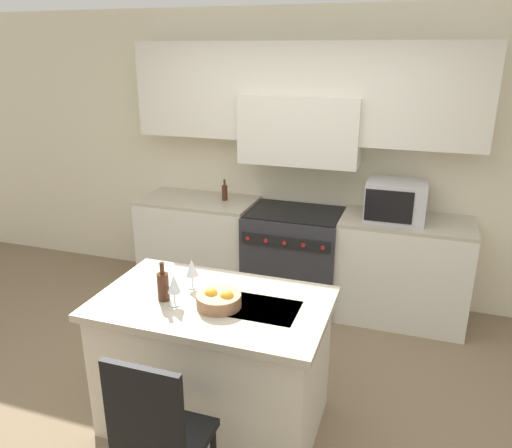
% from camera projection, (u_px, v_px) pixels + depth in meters
% --- Properties ---
extents(ground_plane, '(10.00, 10.00, 0.00)m').
position_uv_depth(ground_plane, '(230.00, 412.00, 3.39)').
color(ground_plane, '#7A664C').
extents(back_cabinetry, '(10.00, 0.46, 2.70)m').
position_uv_depth(back_cabinetry, '(304.00, 135.00, 4.61)').
color(back_cabinetry, beige).
rests_on(back_cabinetry, ground_plane).
extents(back_counter, '(3.11, 0.62, 0.94)m').
position_uv_depth(back_counter, '(294.00, 256.00, 4.75)').
color(back_counter, silver).
rests_on(back_counter, ground_plane).
extents(range_stove, '(0.87, 0.70, 0.92)m').
position_uv_depth(range_stove, '(294.00, 258.00, 4.74)').
color(range_stove, '#2D2D33').
rests_on(range_stove, ground_plane).
extents(microwave, '(0.50, 0.40, 0.33)m').
position_uv_depth(microwave, '(396.00, 201.00, 4.27)').
color(microwave, '#B7B7BC').
rests_on(microwave, back_counter).
extents(kitchen_island, '(1.43, 0.87, 0.89)m').
position_uv_depth(kitchen_island, '(214.00, 361.00, 3.19)').
color(kitchen_island, beige).
rests_on(kitchen_island, ground_plane).
extents(island_chair, '(0.42, 0.40, 1.03)m').
position_uv_depth(island_chair, '(157.00, 435.00, 2.42)').
color(island_chair, black).
rests_on(island_chair, ground_plane).
extents(wine_bottle, '(0.07, 0.07, 0.25)m').
position_uv_depth(wine_bottle, '(163.00, 286.00, 3.02)').
color(wine_bottle, '#422314').
rests_on(wine_bottle, kitchen_island).
extents(wine_glass_near, '(0.08, 0.08, 0.19)m').
position_uv_depth(wine_glass_near, '(174.00, 285.00, 2.94)').
color(wine_glass_near, white).
rests_on(wine_glass_near, kitchen_island).
extents(wine_glass_far, '(0.08, 0.08, 0.19)m').
position_uv_depth(wine_glass_far, '(192.00, 269.00, 3.16)').
color(wine_glass_far, white).
rests_on(wine_glass_far, kitchen_island).
extents(fruit_bowl, '(0.27, 0.27, 0.11)m').
position_uv_depth(fruit_bowl, '(219.00, 300.00, 2.95)').
color(fruit_bowl, '#996B47').
rests_on(fruit_bowl, kitchen_island).
extents(oil_bottle_on_counter, '(0.06, 0.06, 0.21)m').
position_uv_depth(oil_bottle_on_counter, '(225.00, 192.00, 4.84)').
color(oil_bottle_on_counter, '#422314').
rests_on(oil_bottle_on_counter, back_counter).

